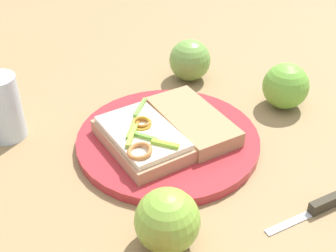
# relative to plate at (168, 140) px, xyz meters

# --- Properties ---
(ground_plane) EXTENTS (2.00, 2.00, 0.00)m
(ground_plane) POSITION_rel_plate_xyz_m (0.00, 0.00, -0.01)
(ground_plane) COLOR #92744A
(ground_plane) RESTS_ON ground
(plate) EXTENTS (0.30, 0.30, 0.02)m
(plate) POSITION_rel_plate_xyz_m (0.00, 0.00, 0.00)
(plate) COLOR #B02C32
(plate) RESTS_ON ground_plane
(sandwich) EXTENTS (0.18, 0.15, 0.04)m
(sandwich) POSITION_rel_plate_xyz_m (0.02, 0.05, 0.02)
(sandwich) COLOR tan
(sandwich) RESTS_ON plate
(bread_slice_side) EXTENTS (0.19, 0.14, 0.03)m
(bread_slice_side) POSITION_rel_plate_xyz_m (-0.02, -0.04, 0.02)
(bread_slice_side) COLOR #AB8257
(bread_slice_side) RESTS_ON plate
(apple_0) EXTENTS (0.12, 0.12, 0.08)m
(apple_0) POSITION_rel_plate_xyz_m (-0.10, -0.22, 0.03)
(apple_0) COLOR #6EB038
(apple_0) RESTS_ON ground_plane
(apple_1) EXTENTS (0.11, 0.11, 0.08)m
(apple_1) POSITION_rel_plate_xyz_m (-0.12, 0.17, 0.03)
(apple_1) COLOR #80AF39
(apple_1) RESTS_ON ground_plane
(apple_3) EXTENTS (0.11, 0.11, 0.08)m
(apple_3) POSITION_rel_plate_xyz_m (0.10, -0.20, 0.03)
(apple_3) COLOR #70A143
(apple_3) RESTS_ON ground_plane
(drinking_glass) EXTENTS (0.06, 0.06, 0.11)m
(drinking_glass) POSITION_rel_plate_xyz_m (0.23, 0.14, 0.05)
(drinking_glass) COLOR silver
(drinking_glass) RESTS_ON ground_plane
(knife) EXTENTS (0.06, 0.12, 0.02)m
(knife) POSITION_rel_plate_xyz_m (-0.25, -0.00, -0.00)
(knife) COLOR silver
(knife) RESTS_ON ground_plane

